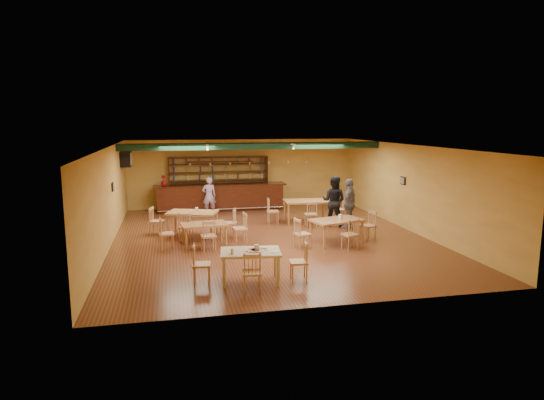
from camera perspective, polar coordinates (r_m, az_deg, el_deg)
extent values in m
plane|color=#5B2E1A|center=(15.58, -0.29, -4.56)|extent=(12.00, 12.00, 0.00)
cube|color=black|center=(17.89, -2.16, 6.56)|extent=(10.00, 0.30, 0.25)
cube|color=silver|center=(18.25, -8.11, 6.75)|extent=(0.05, 2.50, 0.05)
cube|color=silver|center=(18.76, 1.76, 6.91)|extent=(0.05, 2.50, 0.05)
cube|color=silver|center=(19.12, -17.28, 4.77)|extent=(0.34, 0.70, 0.48)
cube|color=black|center=(16.03, -18.74, 1.52)|extent=(0.04, 0.34, 0.28)
cube|color=black|center=(17.42, 15.57, 2.28)|extent=(0.04, 0.34, 0.28)
cube|color=#39140B|center=(20.30, -6.24, 0.31)|extent=(5.62, 0.85, 1.13)
cube|color=#39140B|center=(20.84, -6.45, 2.14)|extent=(4.35, 0.40, 2.28)
imported|color=#AF1015|center=(20.09, -12.99, 2.29)|extent=(0.32, 0.32, 0.44)
cube|color=#B06B3E|center=(15.99, -9.59, -2.84)|extent=(1.84, 1.44, 0.81)
cube|color=#B06B3E|center=(17.89, 4.19, -1.38)|extent=(1.74, 1.12, 0.84)
cube|color=#B06B3E|center=(14.69, -8.22, -4.14)|extent=(1.46, 0.98, 0.69)
cube|color=#B06B3E|center=(14.82, 7.79, -3.82)|extent=(1.75, 1.30, 0.78)
cube|color=#CDBB89|center=(11.31, -2.61, -8.03)|extent=(1.51, 1.07, 0.76)
cylinder|color=silver|center=(11.21, -2.11, -6.12)|extent=(0.50, 0.50, 0.01)
cylinder|color=#EAE5C6|center=(10.98, -4.84, -6.24)|extent=(0.08, 0.08, 0.11)
cube|color=white|center=(11.45, -1.04, -5.75)|extent=(0.24, 0.22, 0.03)
cube|color=silver|center=(11.29, -1.40, -5.97)|extent=(0.30, 0.28, 0.00)
cylinder|color=white|center=(11.11, 0.39, -6.28)|extent=(0.25, 0.25, 0.01)
imported|color=#84479B|center=(19.41, -7.63, 0.50)|extent=(0.59, 0.41, 1.56)
imported|color=black|center=(17.30, 7.50, -0.13)|extent=(1.13, 1.09, 1.83)
imported|color=gray|center=(16.97, 9.34, -0.44)|extent=(1.01, 1.08, 1.79)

